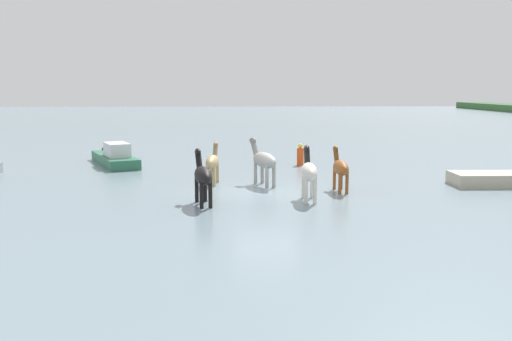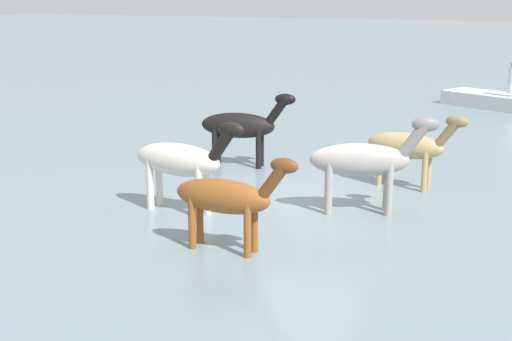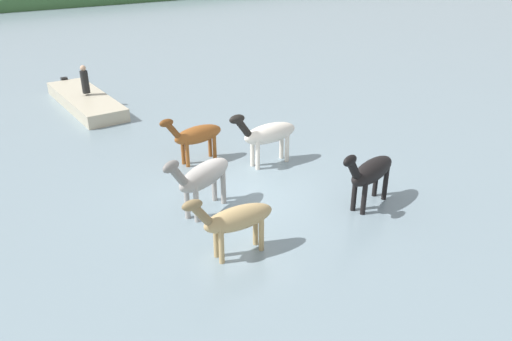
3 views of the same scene
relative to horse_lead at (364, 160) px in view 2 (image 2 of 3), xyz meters
The scene contains 7 objects.
ground_plane 1.69m from the horse_lead, ahead, with size 206.48×206.48×0.00m, color gray.
horse_lead is the anchor object (origin of this frame).
horse_chestnut_trailing 3.28m from the horse_lead, 63.93° to the left, with size 2.18×0.55×1.69m.
horse_pinto_flank 4.44m from the horse_lead, 31.14° to the right, with size 2.40×0.93×1.85m.
horse_rear_stallion 2.17m from the horse_lead, 100.01° to the right, with size 2.20×0.68×1.70m.
horse_dun_straggler 3.53m from the horse_lead, 24.72° to the left, with size 2.43×0.64×1.89m.
person_boatman_standing 14.12m from the horse_lead, 95.74° to the right, with size 0.32×0.32×1.19m.
Camera 2 is at (-4.86, 12.27, 4.16)m, focal length 47.35 mm.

